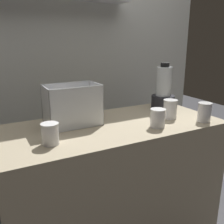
# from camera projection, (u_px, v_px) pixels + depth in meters

# --- Properties ---
(counter) EXTENTS (1.40, 0.64, 0.90)m
(counter) POSITION_uv_depth(u_px,v_px,m) (112.00, 187.00, 1.72)
(counter) COLOR tan
(counter) RESTS_ON ground_plane
(back_wall_unit) EXTENTS (2.60, 0.24, 2.50)m
(back_wall_unit) POSITION_uv_depth(u_px,v_px,m) (69.00, 57.00, 2.14)
(back_wall_unit) COLOR silver
(back_wall_unit) RESTS_ON ground_plane
(carrot_display_bin) EXTENTS (0.33, 0.20, 0.25)m
(carrot_display_bin) POSITION_uv_depth(u_px,v_px,m) (72.00, 113.00, 1.56)
(carrot_display_bin) COLOR white
(carrot_display_bin) RESTS_ON counter
(blender_pitcher) EXTENTS (0.18, 0.18, 0.35)m
(blender_pitcher) POSITION_uv_depth(u_px,v_px,m) (163.00, 92.00, 1.92)
(blender_pitcher) COLOR black
(blender_pitcher) RESTS_ON counter
(juice_cup_pomegranate_far_left) EXTENTS (0.09, 0.09, 0.11)m
(juice_cup_pomegranate_far_left) POSITION_uv_depth(u_px,v_px,m) (50.00, 135.00, 1.28)
(juice_cup_pomegranate_far_left) COLOR white
(juice_cup_pomegranate_far_left) RESTS_ON counter
(juice_cup_beet_left) EXTENTS (0.09, 0.09, 0.11)m
(juice_cup_beet_left) POSITION_uv_depth(u_px,v_px,m) (158.00, 119.00, 1.53)
(juice_cup_beet_left) COLOR white
(juice_cup_beet_left) RESTS_ON counter
(juice_cup_beet_middle) EXTENTS (0.09, 0.09, 0.13)m
(juice_cup_beet_middle) POSITION_uv_depth(u_px,v_px,m) (170.00, 110.00, 1.70)
(juice_cup_beet_middle) COLOR white
(juice_cup_beet_middle) RESTS_ON counter
(juice_cup_orange_right) EXTENTS (0.09, 0.09, 0.12)m
(juice_cup_orange_right) POSITION_uv_depth(u_px,v_px,m) (204.00, 113.00, 1.63)
(juice_cup_orange_right) COLOR white
(juice_cup_orange_right) RESTS_ON counter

